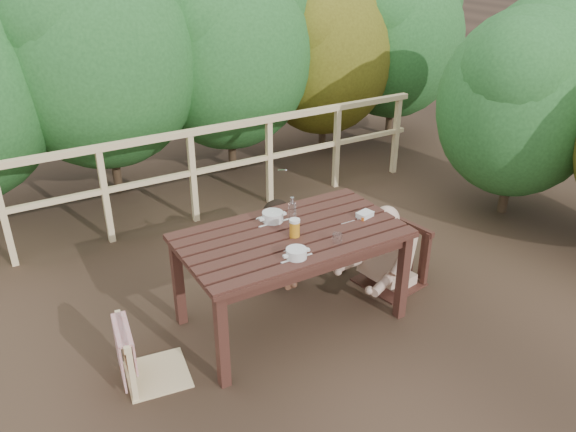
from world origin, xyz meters
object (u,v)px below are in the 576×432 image
diner_right (398,217)px  butter_tub (365,215)px  chair_left (151,325)px  soup_near (296,254)px  table (291,278)px  bottle (292,213)px  beer_glass (295,229)px  tumbler (337,239)px  chair_far (266,228)px  chair_right (393,233)px  soup_far (273,217)px  woman (265,215)px

diner_right → butter_tub: 0.45m
chair_left → butter_tub: chair_left is taller
soup_near → table: bearing=64.9°
table → bottle: (0.06, 0.09, 0.51)m
beer_glass → tumbler: bearing=-46.7°
chair_far → soup_near: chair_far is taller
chair_right → soup_near: chair_right is taller
chair_right → soup_far: size_ratio=3.64×
table → chair_far: (0.15, 0.69, 0.08)m
chair_right → bottle: size_ratio=3.93×
beer_glass → bottle: size_ratio=0.60×
chair_far → bottle: size_ratio=3.70×
chair_far → bottle: (-0.10, -0.60, 0.43)m
bottle → tumbler: bottle is taller
chair_left → diner_right: 2.19m
table → butter_tub: butter_tub is taller
bottle → chair_right: bearing=-4.5°
soup_near → beer_glass: 0.31m
chair_far → soup_near: 1.11m
table → beer_glass: 0.46m
soup_far → bottle: bottle is taller
chair_right → tumbler: size_ratio=11.87×
chair_right → butter_tub: size_ratio=7.78×
table → woman: (0.15, 0.71, 0.20)m
table → chair_far: size_ratio=1.77×
soup_far → table: bearing=-82.8°
chair_far → woman: size_ratio=0.80×
woman → chair_left: bearing=18.4°
soup_far → butter_tub: (0.66, -0.30, -0.02)m
soup_near → butter_tub: (0.78, 0.26, -0.01)m
chair_left → beer_glass: (1.13, 0.03, 0.41)m
woman → beer_glass: 0.82m
chair_far → soup_far: 0.60m
chair_left → woman: 1.52m
chair_left → soup_far: (1.11, 0.32, 0.38)m
beer_glass → chair_right: bearing=4.0°
chair_far → soup_far: (-0.18, -0.45, 0.35)m
chair_left → chair_far: chair_far is taller
chair_left → bottle: size_ratio=3.44×
diner_right → tumbler: bearing=100.6°
soup_far → chair_far: bearing=68.1°
soup_near → beer_glass: beer_glass is taller
table → woman: woman is taller
chair_far → beer_glass: size_ratio=6.17×
butter_tub → tumbler: bearing=-165.4°
diner_right → woman: bearing=42.6°
woman → beer_glass: (-0.16, -0.76, 0.26)m
bottle → diner_right: bearing=-4.4°
butter_tub → table: bearing=160.4°
chair_right → beer_glass: (-1.02, -0.07, 0.35)m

